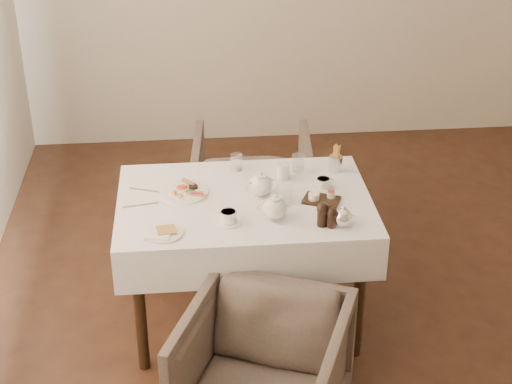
{
  "coord_description": "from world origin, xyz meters",
  "views": [
    {
      "loc": [
        -1.02,
        -3.36,
        2.67
      ],
      "look_at": [
        -0.7,
        0.04,
        0.82
      ],
      "focal_mm": 55.0,
      "sensor_mm": 36.0,
      "label": 1
    }
  ],
  "objects_px": {
    "armchair_near": "(263,375)",
    "breakfast_plate": "(184,191)",
    "teapot_centre": "(261,183)",
    "table": "(244,219)",
    "armchair_far": "(252,188)"
  },
  "relations": [
    {
      "from": "breakfast_plate",
      "to": "teapot_centre",
      "type": "height_order",
      "value": "teapot_centre"
    },
    {
      "from": "table",
      "to": "breakfast_plate",
      "type": "relative_size",
      "value": 5.05
    },
    {
      "from": "teapot_centre",
      "to": "table",
      "type": "bearing_deg",
      "value": 178.1
    },
    {
      "from": "table",
      "to": "teapot_centre",
      "type": "height_order",
      "value": "teapot_centre"
    },
    {
      "from": "armchair_near",
      "to": "teapot_centre",
      "type": "relative_size",
      "value": 4.17
    },
    {
      "from": "teapot_centre",
      "to": "breakfast_plate",
      "type": "bearing_deg",
      "value": 148.28
    },
    {
      "from": "armchair_near",
      "to": "table",
      "type": "bearing_deg",
      "value": 113.45
    },
    {
      "from": "table",
      "to": "teapot_centre",
      "type": "xyz_separation_m",
      "value": [
        0.09,
        0.03,
        0.18
      ]
    },
    {
      "from": "table",
      "to": "breakfast_plate",
      "type": "distance_m",
      "value": 0.34
    },
    {
      "from": "armchair_near",
      "to": "teapot_centre",
      "type": "height_order",
      "value": "teapot_centre"
    },
    {
      "from": "armchair_near",
      "to": "breakfast_plate",
      "type": "height_order",
      "value": "breakfast_plate"
    },
    {
      "from": "armchair_near",
      "to": "teapot_centre",
      "type": "bearing_deg",
      "value": 107.61
    },
    {
      "from": "table",
      "to": "teapot_centre",
      "type": "distance_m",
      "value": 0.21
    },
    {
      "from": "armchair_near",
      "to": "armchair_far",
      "type": "distance_m",
      "value": 1.71
    },
    {
      "from": "armchair_near",
      "to": "breakfast_plate",
      "type": "distance_m",
      "value": 1.06
    }
  ]
}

